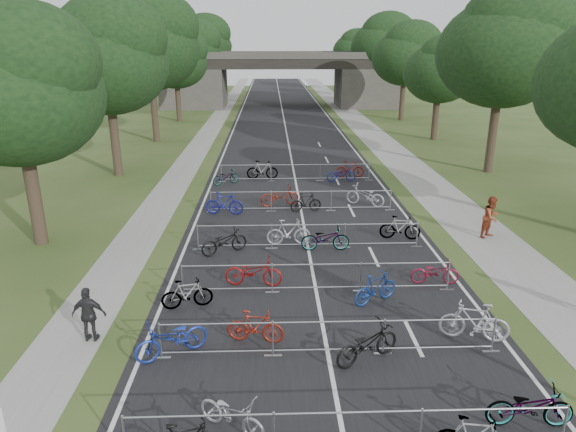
# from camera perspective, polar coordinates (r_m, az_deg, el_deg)

# --- Properties ---
(road) EXTENTS (11.00, 140.00, 0.01)m
(road) POSITION_cam_1_polar(r_m,az_deg,el_deg) (55.65, -0.37, 10.27)
(road) COLOR black
(road) RESTS_ON ground
(sidewalk_right) EXTENTS (3.00, 140.00, 0.01)m
(sidewalk_right) POSITION_cam_1_polar(r_m,az_deg,el_deg) (56.44, 7.91, 10.21)
(sidewalk_right) COLOR gray
(sidewalk_right) RESTS_ON ground
(sidewalk_left) EXTENTS (2.00, 140.00, 0.01)m
(sidewalk_left) POSITION_cam_1_polar(r_m,az_deg,el_deg) (55.95, -8.19, 10.13)
(sidewalk_left) COLOR gray
(sidewalk_left) RESTS_ON ground
(lane_markings) EXTENTS (0.12, 140.00, 0.00)m
(lane_markings) POSITION_cam_1_polar(r_m,az_deg,el_deg) (55.65, -0.37, 10.26)
(lane_markings) COLOR silver
(lane_markings) RESTS_ON ground
(overpass_bridge) EXTENTS (31.00, 8.00, 7.05)m
(overpass_bridge) POSITION_cam_1_polar(r_m,az_deg,el_deg) (70.19, -0.73, 14.94)
(overpass_bridge) COLOR #423F3B
(overpass_bridge) RESTS_ON ground
(tree_left_0) EXTENTS (6.72, 6.72, 10.25)m
(tree_left_0) POSITION_cam_1_polar(r_m,az_deg,el_deg) (23.21, -27.79, 12.32)
(tree_left_0) COLOR #33261C
(tree_left_0) RESTS_ON ground
(tree_left_1) EXTENTS (7.56, 7.56, 11.53)m
(tree_left_1) POSITION_cam_1_polar(r_m,az_deg,el_deg) (34.39, -19.42, 16.19)
(tree_left_1) COLOR #33261C
(tree_left_1) RESTS_ON ground
(tree_right_1) EXTENTS (8.18, 8.18, 12.47)m
(tree_right_1) POSITION_cam_1_polar(r_m,az_deg,el_deg) (36.05, 23.04, 16.81)
(tree_right_1) COLOR #33261C
(tree_right_1) RESTS_ON ground
(tree_left_2) EXTENTS (8.40, 8.40, 12.81)m
(tree_left_2) POSITION_cam_1_polar(r_m,az_deg,el_deg) (46.01, -15.10, 18.01)
(tree_left_2) COLOR #33261C
(tree_left_2) RESTS_ON ground
(tree_right_2) EXTENTS (6.16, 6.16, 9.39)m
(tree_right_2) POSITION_cam_1_polar(r_m,az_deg,el_deg) (47.32, 16.66, 15.24)
(tree_right_2) COLOR #33261C
(tree_right_2) RESTS_ON ground
(tree_left_3) EXTENTS (6.72, 6.72, 10.25)m
(tree_left_3) POSITION_cam_1_polar(r_m,az_deg,el_deg) (57.81, -12.31, 16.63)
(tree_left_3) COLOR #33261C
(tree_left_3) RESTS_ON ground
(tree_right_3) EXTENTS (7.17, 7.17, 10.93)m
(tree_right_3) POSITION_cam_1_polar(r_m,az_deg,el_deg) (58.81, 13.03, 17.04)
(tree_right_3) COLOR #33261C
(tree_right_3) RESTS_ON ground
(tree_left_4) EXTENTS (7.56, 7.56, 11.53)m
(tree_left_4) POSITION_cam_1_polar(r_m,az_deg,el_deg) (69.65, -10.61, 17.71)
(tree_left_4) COLOR #33261C
(tree_left_4) RESTS_ON ground
(tree_right_4) EXTENTS (8.18, 8.18, 12.47)m
(tree_right_4) POSITION_cam_1_polar(r_m,az_deg,el_deg) (70.48, 10.56, 18.21)
(tree_right_4) COLOR #33261C
(tree_right_4) RESTS_ON ground
(tree_left_5) EXTENTS (8.40, 8.40, 12.81)m
(tree_left_5) POSITION_cam_1_polar(r_m,az_deg,el_deg) (81.54, -9.40, 18.46)
(tree_left_5) COLOR #33261C
(tree_left_5) RESTS_ON ground
(tree_right_5) EXTENTS (6.16, 6.16, 9.39)m
(tree_right_5) POSITION_cam_1_polar(r_m,az_deg,el_deg) (82.28, 8.66, 16.99)
(tree_right_5) COLOR #33261C
(tree_right_5) RESTS_ON ground
(tree_left_6) EXTENTS (6.72, 6.72, 10.25)m
(tree_left_6) POSITION_cam_1_polar(r_m,az_deg,el_deg) (93.48, -8.41, 17.52)
(tree_left_6) COLOR #33261C
(tree_left_6) RESTS_ON ground
(tree_right_6) EXTENTS (7.17, 7.17, 10.93)m
(tree_right_6) POSITION_cam_1_polar(r_m,az_deg,el_deg) (94.09, 7.34, 17.84)
(tree_right_6) COLOR #33261C
(tree_right_6) RESTS_ON ground
(barrier_row_1) EXTENTS (9.70, 0.08, 1.10)m
(barrier_row_1) POSITION_cam_1_polar(r_m,az_deg,el_deg) (11.67, 6.62, -22.78)
(barrier_row_1) COLOR #A4A6AB
(barrier_row_1) RESTS_ON ground
(barrier_row_2) EXTENTS (9.70, 0.08, 1.10)m
(barrier_row_2) POSITION_cam_1_polar(r_m,az_deg,el_deg) (14.53, 4.53, -13.36)
(barrier_row_2) COLOR #A4A6AB
(barrier_row_2) RESTS_ON ground
(barrier_row_3) EXTENTS (9.70, 0.08, 1.10)m
(barrier_row_3) POSITION_cam_1_polar(r_m,az_deg,el_deg) (17.84, 3.19, -6.87)
(barrier_row_3) COLOR #A4A6AB
(barrier_row_3) RESTS_ON ground
(barrier_row_4) EXTENTS (9.70, 0.08, 1.10)m
(barrier_row_4) POSITION_cam_1_polar(r_m,az_deg,el_deg) (21.50, 2.26, -2.25)
(barrier_row_4) COLOR #A4A6AB
(barrier_row_4) RESTS_ON ground
(barrier_row_5) EXTENTS (9.70, 0.08, 1.10)m
(barrier_row_5) POSITION_cam_1_polar(r_m,az_deg,el_deg) (26.22, 1.48, 1.67)
(barrier_row_5) COLOR #A4A6AB
(barrier_row_5) RESTS_ON ground
(barrier_row_6) EXTENTS (9.70, 0.08, 1.10)m
(barrier_row_6) POSITION_cam_1_polar(r_m,az_deg,el_deg) (31.99, 0.85, 4.84)
(barrier_row_6) COLOR #A4A6AB
(barrier_row_6) RESTS_ON ground
(bike_5) EXTENTS (1.81, 1.46, 0.92)m
(bike_5) POSITION_cam_1_polar(r_m,az_deg,el_deg) (12.22, -6.24, -21.03)
(bike_5) COLOR #9F9FA6
(bike_5) RESTS_ON ground
(bike_7) EXTENTS (1.99, 0.79, 1.03)m
(bike_7) POSITION_cam_1_polar(r_m,az_deg,el_deg) (13.40, 25.28, -18.62)
(bike_7) COLOR #A4A6AB
(bike_7) RESTS_ON ground
(bike_8) EXTENTS (2.16, 1.65, 1.09)m
(bike_8) POSITION_cam_1_polar(r_m,az_deg,el_deg) (14.79, -12.77, -13.18)
(bike_8) COLOR #1C349F
(bike_8) RESTS_ON ground
(bike_9) EXTENTS (1.73, 0.77, 1.01)m
(bike_9) POSITION_cam_1_polar(r_m,az_deg,el_deg) (15.09, -3.65, -12.20)
(bike_9) COLOR maroon
(bike_9) RESTS_ON ground
(bike_10) EXTENTS (2.13, 1.60, 1.07)m
(bike_10) POSITION_cam_1_polar(r_m,az_deg,el_deg) (14.41, 8.77, -13.87)
(bike_10) COLOR black
(bike_10) RESTS_ON ground
(bike_11) EXTENTS (2.06, 1.07, 1.19)m
(bike_11) POSITION_cam_1_polar(r_m,az_deg,el_deg) (16.05, 20.01, -10.99)
(bike_11) COLOR #B2B0B9
(bike_11) RESTS_ON ground
(bike_12) EXTENTS (1.73, 0.82, 1.00)m
(bike_12) POSITION_cam_1_polar(r_m,az_deg,el_deg) (17.15, -11.15, -8.50)
(bike_12) COLOR #A4A6AB
(bike_12) RESTS_ON ground
(bike_13) EXTENTS (2.11, 0.93, 1.07)m
(bike_13) POSITION_cam_1_polar(r_m,az_deg,el_deg) (18.30, -3.85, -6.22)
(bike_13) COLOR maroon
(bike_13) RESTS_ON ground
(bike_14) EXTENTS (1.76, 1.31, 1.05)m
(bike_14) POSITION_cam_1_polar(r_m,az_deg,el_deg) (17.38, 9.71, -7.93)
(bike_14) COLOR navy
(bike_14) RESTS_ON ground
(bike_15) EXTENTS (1.76, 0.72, 0.91)m
(bike_15) POSITION_cam_1_polar(r_m,az_deg,el_deg) (19.17, 16.03, -6.02)
(bike_15) COLOR maroon
(bike_15) RESTS_ON ground
(bike_16) EXTENTS (2.09, 1.58, 1.05)m
(bike_16) POSITION_cam_1_polar(r_m,az_deg,el_deg) (21.14, -7.12, -2.83)
(bike_16) COLOR black
(bike_16) RESTS_ON ground
(bike_17) EXTENTS (1.92, 0.64, 1.14)m
(bike_17) POSITION_cam_1_polar(r_m,az_deg,el_deg) (21.83, 0.07, -1.84)
(bike_17) COLOR #9C9BA2
(bike_17) RESTS_ON ground
(bike_18) EXTENTS (2.01, 0.73, 1.05)m
(bike_18) POSITION_cam_1_polar(r_m,az_deg,el_deg) (21.35, 4.16, -2.50)
(bike_18) COLOR #A4A6AB
(bike_18) RESTS_ON ground
(bike_19) EXTENTS (1.83, 0.81, 1.06)m
(bike_19) POSITION_cam_1_polar(r_m,az_deg,el_deg) (23.00, 12.34, -1.30)
(bike_19) COLOR #A4A6AB
(bike_19) RESTS_ON ground
(bike_20) EXTENTS (1.98, 0.78, 1.16)m
(bike_20) POSITION_cam_1_polar(r_m,az_deg,el_deg) (25.89, -7.09, 1.39)
(bike_20) COLOR navy
(bike_20) RESTS_ON ground
(bike_21) EXTENTS (2.20, 1.26, 1.10)m
(bike_21) POSITION_cam_1_polar(r_m,az_deg,el_deg) (27.12, -0.93, 2.27)
(bike_21) COLOR maroon
(bike_21) RESTS_ON ground
(bike_22) EXTENTS (1.67, 0.76, 0.97)m
(bike_22) POSITION_cam_1_polar(r_m,az_deg,el_deg) (26.20, 1.99, 1.52)
(bike_22) COLOR black
(bike_22) RESTS_ON ground
(bike_23) EXTENTS (2.20, 1.73, 1.11)m
(bike_23) POSITION_cam_1_polar(r_m,az_deg,el_deg) (27.42, 8.57, 2.26)
(bike_23) COLOR #BAB9C1
(bike_23) RESTS_ON ground
(bike_24) EXTENTS (1.75, 1.36, 0.89)m
(bike_24) POSITION_cam_1_polar(r_m,az_deg,el_deg) (31.56, -6.95, 4.31)
(bike_24) COLOR #A4A6AB
(bike_24) RESTS_ON ground
(bike_25) EXTENTS (1.97, 0.59, 1.18)m
(bike_25) POSITION_cam_1_polar(r_m,az_deg,el_deg) (32.50, -2.87, 5.12)
(bike_25) COLOR #A4A6AB
(bike_25) RESTS_ON ground
(bike_26) EXTENTS (1.92, 0.89, 0.97)m
(bike_26) POSITION_cam_1_polar(r_m,az_deg,el_deg) (32.04, 5.94, 4.65)
(bike_26) COLOR navy
(bike_26) RESTS_ON ground
(bike_27) EXTENTS (1.85, 0.56, 1.11)m
(bike_27) POSITION_cam_1_polar(r_m,az_deg,el_deg) (33.11, 6.89, 5.20)
(bike_27) COLOR maroon
(bike_27) RESTS_ON ground
(pedestrian_b) EXTENTS (1.15, 1.09, 1.87)m
(pedestrian_b) POSITION_cam_1_polar(r_m,az_deg,el_deg) (24.30, 21.66, -0.13)
(pedestrian_b) COLOR #933B20
(pedestrian_b) RESTS_ON ground
(pedestrian_c) EXTENTS (1.00, 0.45, 1.68)m
(pedestrian_c) POSITION_cam_1_polar(r_m,az_deg,el_deg) (16.03, -21.23, -10.20)
(pedestrian_c) COLOR #28282B
(pedestrian_c) RESTS_ON ground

